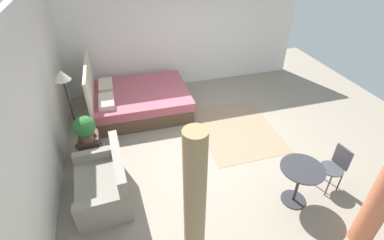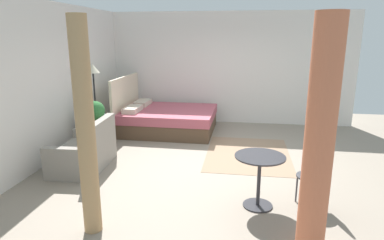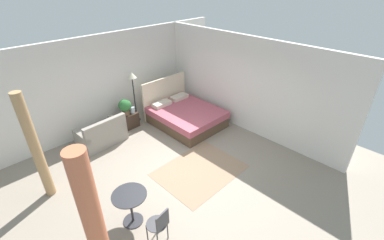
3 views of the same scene
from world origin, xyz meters
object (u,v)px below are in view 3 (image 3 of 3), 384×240
bed (185,115)px  potted_plant (125,106)px  floor_lamp (132,81)px  cafe_chair_near_window (159,224)px  vase (132,110)px  couch (102,135)px  balcony_table (130,203)px  nightstand (130,120)px

bed → potted_plant: (-1.51, 1.10, 0.47)m
floor_lamp → cafe_chair_near_window: bearing=-119.2°
bed → vase: bed is taller
potted_plant → cafe_chair_near_window: bearing=-114.9°
vase → cafe_chair_near_window: bearing=-117.7°
bed → couch: size_ratio=1.69×
potted_plant → floor_lamp: 0.84m
couch → vase: (1.20, 0.19, 0.31)m
vase → balcony_table: (-2.16, -3.16, -0.07)m
couch → balcony_table: bearing=-107.9°
nightstand → balcony_table: balcony_table is taller
couch → floor_lamp: 1.92m
floor_lamp → nightstand: bearing=-150.8°
balcony_table → vase: bearing=55.6°
nightstand → floor_lamp: bearing=29.2°
couch → nightstand: bearing=11.8°
nightstand → potted_plant: bearing=178.3°
nightstand → vase: 0.37m
balcony_table → cafe_chair_near_window: cafe_chair_near_window is taller
balcony_table → nightstand: bearing=57.4°
nightstand → floor_lamp: floor_lamp is taller
bed → vase: bearing=140.5°
potted_plant → nightstand: bearing=-1.7°
bed → cafe_chair_near_window: bed is taller
balcony_table → couch: bearing=72.1°
couch → nightstand: size_ratio=2.61×
couch → nightstand: couch is taller
couch → balcony_table: couch is taller
couch → vase: bearing=8.9°
bed → balcony_table: bearing=-148.7°
nightstand → cafe_chair_near_window: (-1.94, -3.96, 0.26)m
vase → nightstand: bearing=161.8°
couch → cafe_chair_near_window: couch is taller
nightstand → cafe_chair_near_window: size_ratio=0.61×
nightstand → cafe_chair_near_window: cafe_chair_near_window is taller
vase → floor_lamp: size_ratio=0.12×
couch → cafe_chair_near_window: bearing=-102.9°
nightstand → balcony_table: 3.80m
couch → potted_plant: 1.13m
couch → potted_plant: potted_plant is taller
bed → couch: bearing=160.7°
nightstand → balcony_table: size_ratio=0.69×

